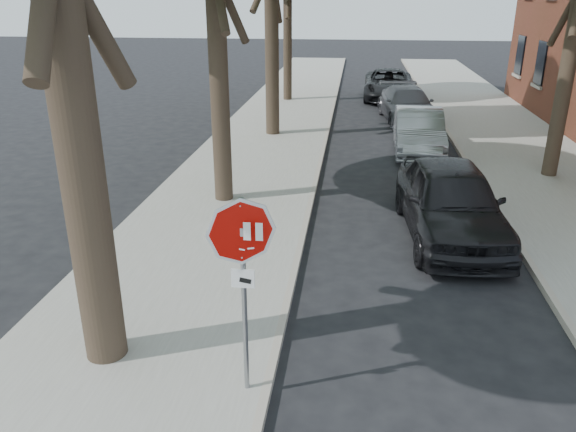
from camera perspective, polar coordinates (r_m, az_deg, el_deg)
name	(u,v)px	position (r m, az deg, el deg)	size (l,w,h in m)	color
ground	(301,399)	(7.58, 1.33, -18.08)	(120.00, 120.00, 0.00)	black
sidewalk_left	(261,149)	(18.68, -2.75, 6.84)	(4.00, 55.00, 0.12)	gray
sidewalk_right	(528,157)	(19.23, 23.23, 5.53)	(4.00, 55.00, 0.12)	gray
curb_left	(323,151)	(18.46, 3.58, 6.66)	(0.12, 55.00, 0.13)	#9E9384
curb_right	(461,155)	(18.75, 17.20, 5.96)	(0.12, 55.00, 0.13)	#9E9384
stop_sign	(243,261)	(6.58, -4.64, -4.54)	(0.76, 0.34, 2.61)	gray
car_a	(451,201)	(12.23, 16.19, 1.49)	(1.89, 4.69, 1.60)	black
car_b	(419,131)	(18.81, 13.13, 8.39)	(1.47, 4.21, 1.39)	#919398
car_c	(407,105)	(23.47, 12.01, 11.00)	(1.87, 4.60, 1.34)	#4D4C51
car_d	(389,84)	(28.48, 10.20, 13.03)	(2.34, 5.07, 1.41)	black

